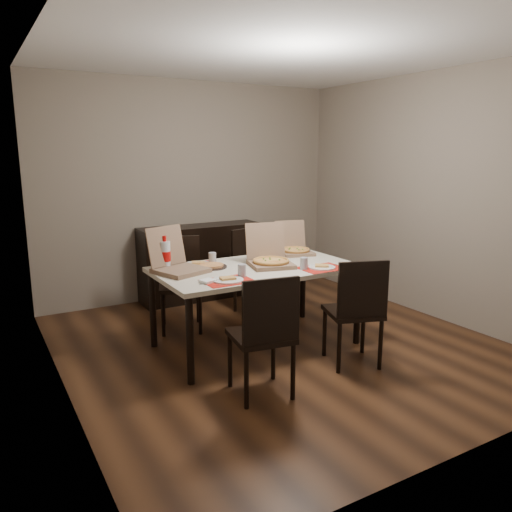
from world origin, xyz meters
The scene contains 19 objects.
ground centered at (0.00, 0.00, -0.01)m, with size 3.80×4.00×0.02m, color #472916.
room_walls centered at (0.00, 0.43, 1.73)m, with size 3.84×4.02×2.62m.
sideboard centered at (0.00, 1.78, 0.45)m, with size 1.50×0.40×0.90m, color black.
dining_table centered at (-0.19, 0.11, 0.68)m, with size 1.80×1.00×0.75m.
chair_near_left centered at (-0.65, -0.80, 0.51)m, with size 0.48×0.48×0.93m.
chair_near_right centered at (0.29, -0.71, 0.51)m, with size 0.53×0.53×0.93m.
chair_far_left centered at (-0.61, 0.92, 0.51)m, with size 0.54×0.54×0.93m.
chair_far_right centered at (0.30, 1.02, 0.51)m, with size 0.50×0.50×0.93m.
setting_near_left centered at (-0.62, -0.20, 0.77)m, with size 0.45×0.30×0.11m.
setting_near_right centered at (0.24, -0.23, 0.77)m, with size 0.41×0.30×0.11m.
setting_far_left centered at (-0.61, 0.42, 0.77)m, with size 0.45×0.30×0.11m.
setting_far_right centered at (0.19, 0.44, 0.77)m, with size 0.47×0.30×0.11m.
napkin_loose centered at (-0.08, 0.11, 0.76)m, with size 0.12×0.11×0.02m, color white.
pizza_box_center centered at (-0.06, 0.09, 0.81)m, with size 0.46×0.49×0.37m.
pizza_box_right centered at (0.44, 0.42, 0.80)m, with size 0.39×0.42×0.32m.
pizza_box_left centered at (-0.88, 0.28, 0.81)m, with size 0.50×0.52×0.38m.
faina_plate centered at (-0.56, 0.29, 0.76)m, with size 0.28×0.28×0.03m.
dip_bowl centered at (-0.13, 0.29, 0.77)m, with size 0.13×0.13×0.03m, color white.
soda_bottle centered at (-0.94, 0.42, 0.88)m, with size 0.10×0.10×0.30m.
Camera 1 is at (-2.40, -3.70, 1.78)m, focal length 35.00 mm.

